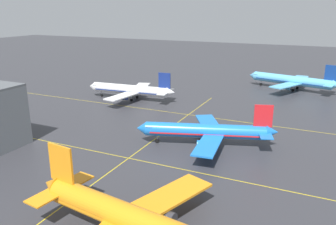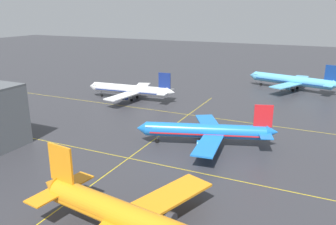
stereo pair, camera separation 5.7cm
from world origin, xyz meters
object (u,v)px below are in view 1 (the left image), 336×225
object	(u,v)px
airliner_front_gate	(138,222)
airliner_second_row	(207,131)
airliner_far_left_stand	(292,80)
airliner_third_row	(131,90)

from	to	relation	value
airliner_front_gate	airliner_second_row	world-z (taller)	airliner_front_gate
airliner_front_gate	airliner_second_row	distance (m)	38.32
airliner_far_left_stand	airliner_second_row	bearing A→B (deg)	-100.03
airliner_second_row	airliner_third_row	world-z (taller)	airliner_third_row
airliner_front_gate	airliner_far_left_stand	distance (m)	107.05
airliner_second_row	airliner_far_left_stand	bearing A→B (deg)	79.97
airliner_third_row	airliner_far_left_stand	distance (m)	63.87
airliner_front_gate	airliner_third_row	world-z (taller)	airliner_front_gate
airliner_front_gate	airliner_far_left_stand	xyz separation A→B (m)	(8.66, 106.70, -0.12)
airliner_front_gate	airliner_second_row	bearing A→B (deg)	95.20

